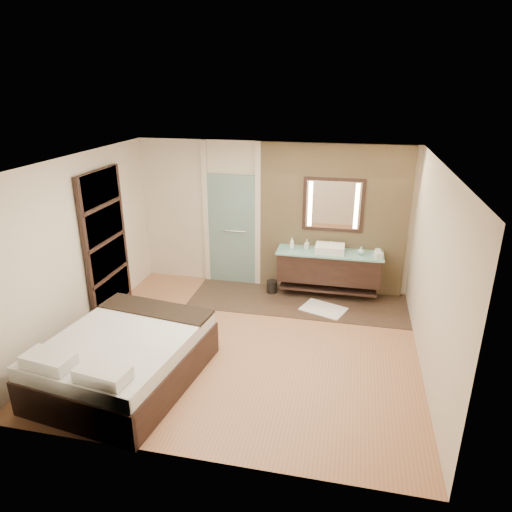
% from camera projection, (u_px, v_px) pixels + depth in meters
% --- Properties ---
extents(floor, '(5.00, 5.00, 0.00)m').
position_uv_depth(floor, '(244.00, 345.00, 6.78)').
color(floor, '#A36644').
rests_on(floor, ground).
extents(tile_strip, '(3.80, 1.30, 0.01)m').
position_uv_depth(tile_strip, '(298.00, 301.00, 8.12)').
color(tile_strip, '#3A2A1F').
rests_on(tile_strip, floor).
extents(stone_wall, '(2.60, 0.08, 2.70)m').
position_uv_depth(stone_wall, '(332.00, 221.00, 8.10)').
color(stone_wall, tan).
rests_on(stone_wall, floor).
extents(vanity, '(1.85, 0.55, 0.88)m').
position_uv_depth(vanity, '(329.00, 267.00, 8.11)').
color(vanity, black).
rests_on(vanity, stone_wall).
extents(mirror_unit, '(1.06, 0.04, 0.96)m').
position_uv_depth(mirror_unit, '(333.00, 205.00, 7.95)').
color(mirror_unit, black).
rests_on(mirror_unit, stone_wall).
extents(frosted_door, '(1.10, 0.12, 2.70)m').
position_uv_depth(frosted_door, '(232.00, 225.00, 8.53)').
color(frosted_door, '#ABD9D1').
rests_on(frosted_door, floor).
extents(shoji_partition, '(0.06, 1.20, 2.40)m').
position_uv_depth(shoji_partition, '(106.00, 244.00, 7.37)').
color(shoji_partition, black).
rests_on(shoji_partition, floor).
extents(bed, '(1.96, 2.31, 0.81)m').
position_uv_depth(bed, '(124.00, 358.00, 5.86)').
color(bed, black).
rests_on(bed, floor).
extents(bath_mat, '(0.85, 0.72, 0.02)m').
position_uv_depth(bath_mat, '(323.00, 309.00, 7.81)').
color(bath_mat, white).
rests_on(bath_mat, floor).
extents(waste_bin, '(0.22, 0.22, 0.24)m').
position_uv_depth(waste_bin, '(272.00, 287.00, 8.41)').
color(waste_bin, black).
rests_on(waste_bin, floor).
extents(tissue_box, '(0.16, 0.16, 0.10)m').
position_uv_depth(tissue_box, '(378.00, 255.00, 7.71)').
color(tissue_box, silver).
rests_on(tissue_box, vanity).
extents(soap_bottle_a, '(0.09, 0.09, 0.20)m').
position_uv_depth(soap_bottle_a, '(292.00, 243.00, 8.12)').
color(soap_bottle_a, white).
rests_on(soap_bottle_a, vanity).
extents(soap_bottle_b, '(0.08, 0.08, 0.17)m').
position_uv_depth(soap_bottle_b, '(307.00, 244.00, 8.13)').
color(soap_bottle_b, '#B2B2B2').
rests_on(soap_bottle_b, vanity).
extents(soap_bottle_c, '(0.15, 0.15, 0.14)m').
position_uv_depth(soap_bottle_c, '(361.00, 250.00, 7.86)').
color(soap_bottle_c, '#ACD9D2').
rests_on(soap_bottle_c, vanity).
extents(cup, '(0.14, 0.14, 0.09)m').
position_uv_depth(cup, '(378.00, 252.00, 7.89)').
color(cup, white).
rests_on(cup, vanity).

